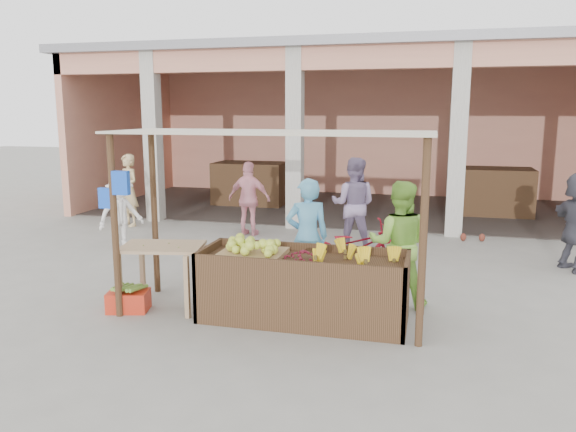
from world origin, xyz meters
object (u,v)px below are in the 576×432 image
(vendor_blue, at_px, (307,233))
(vendor_green, at_px, (399,240))
(fruit_stall, at_px, (303,290))
(side_table, at_px, (163,255))
(red_crate, at_px, (129,301))
(motorcycle, at_px, (355,247))

(vendor_blue, xyz_separation_m, vendor_green, (1.30, -0.12, -0.00))
(vendor_blue, distance_m, vendor_green, 1.30)
(fruit_stall, height_order, vendor_green, vendor_green)
(side_table, distance_m, red_crate, 0.75)
(motorcycle, bearing_deg, red_crate, 111.72)
(side_table, xyz_separation_m, red_crate, (-0.40, -0.25, -0.59))
(side_table, height_order, vendor_blue, vendor_blue)
(vendor_green, height_order, motorcycle, vendor_green)
(side_table, xyz_separation_m, vendor_green, (3.06, 0.90, 0.18))
(fruit_stall, distance_m, red_crate, 2.36)
(red_crate, distance_m, vendor_blue, 2.62)
(vendor_green, bearing_deg, fruit_stall, 40.12)
(side_table, distance_m, vendor_green, 3.19)
(side_table, relative_size, vendor_green, 0.66)
(fruit_stall, height_order, motorcycle, motorcycle)
(side_table, xyz_separation_m, motorcycle, (2.29, 2.20, -0.26))
(side_table, height_order, red_crate, side_table)
(fruit_stall, xyz_separation_m, vendor_blue, (-0.18, 1.03, 0.51))
(fruit_stall, relative_size, vendor_blue, 1.43)
(red_crate, bearing_deg, side_table, 18.43)
(side_table, relative_size, motorcycle, 0.67)
(side_table, bearing_deg, motorcycle, 32.46)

